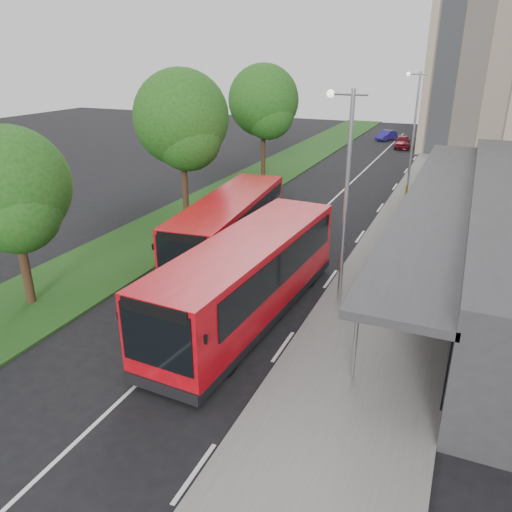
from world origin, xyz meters
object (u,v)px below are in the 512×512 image
(tree_mid, at_px, (182,124))
(lamp_post_near, at_px, (345,187))
(car_near, at_px, (402,142))
(litter_bin, at_px, (402,227))
(car_far, at_px, (386,135))
(tree_near, at_px, (12,193))
(lamp_post_far, at_px, (414,123))
(bus_main, at_px, (248,278))
(bus_second, at_px, (230,227))
(bollard, at_px, (406,191))
(tree_far, at_px, (264,105))

(tree_mid, height_order, lamp_post_near, tree_mid)
(car_near, bearing_deg, litter_bin, -89.08)
(tree_mid, relative_size, car_far, 2.62)
(tree_near, xyz_separation_m, lamp_post_far, (11.13, 24.95, 0.21))
(tree_near, bearing_deg, bus_main, 15.84)
(lamp_post_near, bearing_deg, car_far, 97.12)
(car_far, bearing_deg, tree_mid, -80.98)
(tree_near, xyz_separation_m, car_far, (5.89, 46.86, -3.96))
(bus_second, distance_m, bollard, 15.34)
(lamp_post_far, distance_m, bus_main, 22.95)
(tree_far, bearing_deg, tree_near, -90.00)
(bus_second, relative_size, car_near, 2.75)
(bus_second, height_order, litter_bin, bus_second)
(tree_mid, distance_m, bus_second, 7.87)
(lamp_post_near, distance_m, litter_bin, 9.78)
(bus_second, relative_size, litter_bin, 12.79)
(tree_mid, height_order, bollard, tree_mid)
(tree_near, height_order, tree_mid, tree_mid)
(tree_far, relative_size, car_near, 2.25)
(bus_second, height_order, bollard, bus_second)
(bollard, bearing_deg, tree_far, 167.54)
(bus_main, xyz_separation_m, car_far, (-2.49, 44.48, -1.06))
(bollard, relative_size, car_near, 0.24)
(tree_near, height_order, litter_bin, tree_near)
(bollard, bearing_deg, tree_mid, -140.73)
(bus_main, bearing_deg, tree_mid, 134.15)
(bus_second, height_order, car_near, bus_second)
(lamp_post_far, bearing_deg, car_near, 99.20)
(tree_near, distance_m, car_near, 43.23)
(tree_mid, bearing_deg, car_near, 74.61)
(bus_second, relative_size, bollard, 11.32)
(tree_far, xyz_separation_m, lamp_post_near, (11.13, -19.05, -0.88))
(bollard, relative_size, car_far, 0.28)
(tree_far, distance_m, lamp_post_far, 11.20)
(litter_bin, height_order, car_near, car_near)
(bus_main, bearing_deg, car_near, 93.17)
(car_far, bearing_deg, bollard, -58.83)
(lamp_post_far, xyz_separation_m, bus_second, (-6.05, -17.38, -3.21))
(litter_bin, bearing_deg, bollard, 95.95)
(bus_main, height_order, car_far, bus_main)
(lamp_post_near, bearing_deg, bus_second, 156.61)
(car_near, bearing_deg, tree_mid, -112.52)
(lamp_post_near, relative_size, car_far, 2.43)
(bus_main, bearing_deg, car_far, 96.29)
(bus_main, relative_size, bollard, 11.93)
(tree_far, height_order, bus_main, tree_far)
(litter_bin, height_order, car_far, car_far)
(tree_far, bearing_deg, bollard, -12.46)
(tree_near, distance_m, lamp_post_near, 12.18)
(tree_far, relative_size, litter_bin, 10.46)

